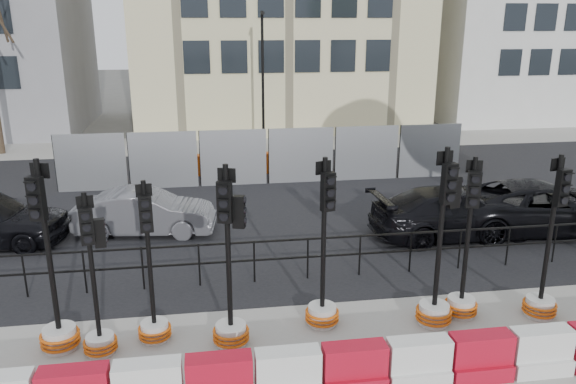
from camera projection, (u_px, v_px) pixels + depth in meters
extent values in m
plane|color=#51514C|center=(318.00, 305.00, 11.55)|extent=(120.00, 120.00, 0.00)
cube|color=black|center=(275.00, 201.00, 18.17)|extent=(40.00, 14.00, 0.03)
cube|color=gray|center=(251.00, 143.00, 26.68)|extent=(40.00, 4.00, 0.02)
cylinder|color=black|center=(25.00, 276.00, 11.69)|extent=(0.04, 0.04, 1.00)
cylinder|color=black|center=(85.00, 273.00, 11.86)|extent=(0.04, 0.04, 1.00)
cylinder|color=black|center=(143.00, 269.00, 12.03)|extent=(0.04, 0.04, 1.00)
cylinder|color=black|center=(199.00, 266.00, 12.20)|extent=(0.04, 0.04, 1.00)
cylinder|color=black|center=(254.00, 262.00, 12.37)|extent=(0.04, 0.04, 1.00)
cylinder|color=black|center=(308.00, 259.00, 12.54)|extent=(0.04, 0.04, 1.00)
cylinder|color=black|center=(360.00, 256.00, 12.71)|extent=(0.04, 0.04, 1.00)
cylinder|color=black|center=(410.00, 253.00, 12.88)|extent=(0.04, 0.04, 1.00)
cylinder|color=black|center=(460.00, 250.00, 13.05)|extent=(0.04, 0.04, 1.00)
cylinder|color=black|center=(508.00, 247.00, 13.22)|extent=(0.04, 0.04, 1.00)
cylinder|color=black|center=(554.00, 244.00, 13.40)|extent=(0.04, 0.04, 1.00)
cube|color=black|center=(308.00, 239.00, 12.40)|extent=(18.00, 0.04, 0.04)
cube|color=black|center=(308.00, 257.00, 12.53)|extent=(18.00, 0.04, 0.04)
cube|color=#95999E|center=(91.00, 163.00, 18.91)|extent=(2.30, 0.05, 2.00)
cylinder|color=black|center=(55.00, 164.00, 18.75)|extent=(0.05, 0.05, 2.00)
cube|color=#95999E|center=(164.00, 160.00, 19.26)|extent=(2.30, 0.05, 2.00)
cylinder|color=black|center=(129.00, 162.00, 19.09)|extent=(0.05, 0.05, 2.00)
cube|color=#95999E|center=(234.00, 158.00, 19.60)|extent=(2.30, 0.05, 2.00)
cylinder|color=black|center=(200.00, 159.00, 19.43)|extent=(0.05, 0.05, 2.00)
cube|color=#95999E|center=(301.00, 156.00, 19.94)|extent=(2.30, 0.05, 2.00)
cylinder|color=black|center=(269.00, 157.00, 19.78)|extent=(0.05, 0.05, 2.00)
cube|color=#95999E|center=(366.00, 153.00, 20.28)|extent=(2.30, 0.05, 2.00)
cylinder|color=black|center=(335.00, 154.00, 20.12)|extent=(0.05, 0.05, 2.00)
cube|color=#95999E|center=(430.00, 151.00, 20.62)|extent=(2.30, 0.05, 2.00)
cylinder|color=black|center=(400.00, 152.00, 20.46)|extent=(0.05, 0.05, 2.00)
cube|color=#E54C0F|center=(156.00, 167.00, 20.79)|extent=(1.00, 0.40, 0.80)
cube|color=#E54C0F|center=(210.00, 165.00, 21.08)|extent=(1.00, 0.40, 0.80)
cube|color=#E54C0F|center=(263.00, 163.00, 21.36)|extent=(1.00, 0.40, 0.80)
cube|color=#E54C0F|center=(315.00, 161.00, 21.65)|extent=(1.00, 0.40, 0.80)
cube|color=#E54C0F|center=(365.00, 159.00, 21.93)|extent=(1.00, 0.40, 0.80)
cube|color=#E54C0F|center=(414.00, 158.00, 22.22)|extent=(1.00, 0.40, 0.80)
cylinder|color=black|center=(263.00, 82.00, 24.92)|extent=(0.12, 0.12, 6.00)
cube|color=black|center=(263.00, 13.00, 23.84)|extent=(0.12, 0.50, 0.12)
cube|color=red|center=(74.00, 384.00, 8.15)|extent=(1.00, 0.35, 0.50)
cube|color=silver|center=(148.00, 378.00, 8.30)|extent=(1.00, 0.35, 0.50)
cube|color=red|center=(219.00, 371.00, 8.45)|extent=(1.00, 0.35, 0.50)
cube|color=silver|center=(288.00, 365.00, 8.60)|extent=(1.00, 0.35, 0.50)
cube|color=red|center=(354.00, 381.00, 8.86)|extent=(1.00, 0.50, 0.30)
cube|color=red|center=(354.00, 359.00, 8.74)|extent=(1.00, 0.35, 0.50)
cube|color=silver|center=(417.00, 375.00, 9.01)|extent=(1.00, 0.50, 0.30)
cube|color=silver|center=(419.00, 354.00, 8.89)|extent=(1.00, 0.35, 0.50)
cube|color=red|center=(478.00, 369.00, 9.16)|extent=(1.00, 0.50, 0.30)
cube|color=red|center=(481.00, 348.00, 9.04)|extent=(1.00, 0.35, 0.50)
cube|color=silver|center=(538.00, 364.00, 9.31)|extent=(1.00, 0.50, 0.30)
cube|color=silver|center=(541.00, 343.00, 9.19)|extent=(1.00, 0.35, 0.50)
cylinder|color=#B8B7B3|center=(60.00, 338.00, 9.95)|extent=(0.57, 0.57, 0.42)
torus|color=#C9500A|center=(61.00, 342.00, 9.97)|extent=(0.69, 0.69, 0.05)
torus|color=#C9500A|center=(60.00, 338.00, 9.95)|extent=(0.69, 0.69, 0.05)
torus|color=#C9500A|center=(60.00, 334.00, 9.92)|extent=(0.69, 0.69, 0.05)
cylinder|color=black|center=(48.00, 250.00, 9.45)|extent=(0.10, 0.10, 3.17)
cube|color=black|center=(37.00, 199.00, 9.05)|extent=(0.28, 0.21, 0.74)
cylinder|color=black|center=(36.00, 214.00, 9.04)|extent=(0.17, 0.10, 0.16)
cylinder|color=black|center=(34.00, 200.00, 8.97)|extent=(0.17, 0.10, 0.16)
cylinder|color=black|center=(32.00, 186.00, 8.90)|extent=(0.17, 0.10, 0.16)
cube|color=black|center=(40.00, 170.00, 9.11)|extent=(0.31, 0.12, 0.25)
cylinder|color=#B8B7B3|center=(101.00, 344.00, 9.82)|extent=(0.49, 0.49, 0.36)
torus|color=#C9500A|center=(101.00, 348.00, 9.84)|extent=(0.58, 0.58, 0.04)
torus|color=#C9500A|center=(101.00, 344.00, 9.82)|extent=(0.58, 0.58, 0.04)
torus|color=#C9500A|center=(100.00, 341.00, 9.80)|extent=(0.58, 0.58, 0.04)
cylinder|color=black|center=(92.00, 269.00, 9.39)|extent=(0.08, 0.08, 2.70)
cube|color=black|center=(87.00, 226.00, 9.06)|extent=(0.23, 0.16, 0.63)
cylinder|color=black|center=(88.00, 239.00, 9.05)|extent=(0.14, 0.06, 0.13)
cylinder|color=black|center=(87.00, 228.00, 8.99)|extent=(0.14, 0.06, 0.13)
cylinder|color=black|center=(85.00, 216.00, 8.94)|extent=(0.14, 0.06, 0.13)
cube|color=black|center=(85.00, 202.00, 9.10)|extent=(0.27, 0.07, 0.22)
cube|color=black|center=(100.00, 233.00, 9.26)|extent=(0.20, 0.14, 0.49)
cylinder|color=#B8B7B3|center=(155.00, 331.00, 10.22)|extent=(0.50, 0.50, 0.37)
torus|color=#C9500A|center=(155.00, 335.00, 10.24)|extent=(0.60, 0.60, 0.05)
torus|color=#C9500A|center=(155.00, 331.00, 10.22)|extent=(0.60, 0.60, 0.05)
torus|color=#C9500A|center=(155.00, 328.00, 10.20)|extent=(0.60, 0.60, 0.05)
cylinder|color=black|center=(149.00, 257.00, 9.79)|extent=(0.08, 0.08, 2.77)
cube|color=black|center=(146.00, 214.00, 9.45)|extent=(0.24, 0.16, 0.65)
cylinder|color=black|center=(147.00, 227.00, 9.44)|extent=(0.14, 0.06, 0.14)
cylinder|color=black|center=(146.00, 215.00, 9.38)|extent=(0.14, 0.06, 0.14)
cylinder|color=black|center=(145.00, 204.00, 9.32)|extent=(0.14, 0.06, 0.14)
cube|color=black|center=(144.00, 190.00, 9.49)|extent=(0.28, 0.06, 0.22)
cylinder|color=#B8B7B3|center=(231.00, 334.00, 10.08)|extent=(0.55, 0.55, 0.41)
torus|color=#C9500A|center=(231.00, 338.00, 10.11)|extent=(0.66, 0.66, 0.05)
torus|color=#C9500A|center=(231.00, 334.00, 10.08)|extent=(0.66, 0.66, 0.05)
torus|color=#C9500A|center=(231.00, 330.00, 10.06)|extent=(0.66, 0.66, 0.05)
cylinder|color=black|center=(228.00, 251.00, 9.61)|extent=(0.09, 0.09, 3.05)
cube|color=black|center=(225.00, 202.00, 9.22)|extent=(0.27, 0.21, 0.71)
cylinder|color=black|center=(224.00, 216.00, 9.21)|extent=(0.16, 0.09, 0.15)
cylinder|color=black|center=(223.00, 204.00, 9.14)|extent=(0.16, 0.09, 0.15)
cylinder|color=black|center=(223.00, 190.00, 9.08)|extent=(0.16, 0.09, 0.15)
cube|color=black|center=(227.00, 175.00, 9.28)|extent=(0.30, 0.12, 0.24)
cube|color=black|center=(239.00, 212.00, 9.37)|extent=(0.23, 0.18, 0.56)
cylinder|color=#B8B7B3|center=(322.00, 315.00, 10.74)|extent=(0.54, 0.54, 0.40)
torus|color=#C9500A|center=(322.00, 319.00, 10.77)|extent=(0.65, 0.65, 0.05)
torus|color=#C9500A|center=(322.00, 315.00, 10.74)|extent=(0.65, 0.65, 0.05)
torus|color=#C9500A|center=(322.00, 311.00, 10.72)|extent=(0.65, 0.65, 0.05)
cylinder|color=black|center=(324.00, 237.00, 10.27)|extent=(0.09, 0.09, 3.01)
cube|color=black|center=(328.00, 192.00, 9.91)|extent=(0.27, 0.21, 0.70)
cylinder|color=black|center=(330.00, 205.00, 9.90)|extent=(0.16, 0.09, 0.15)
cylinder|color=black|center=(330.00, 193.00, 9.84)|extent=(0.16, 0.09, 0.15)
cylinder|color=black|center=(331.00, 181.00, 9.77)|extent=(0.16, 0.09, 0.15)
cube|color=black|center=(323.00, 168.00, 9.94)|extent=(0.30, 0.12, 0.24)
cylinder|color=#B8B7B3|center=(434.00, 314.00, 10.77)|extent=(0.57, 0.57, 0.42)
torus|color=#C9500A|center=(433.00, 318.00, 10.79)|extent=(0.69, 0.69, 0.05)
torus|color=#C9500A|center=(434.00, 314.00, 10.77)|extent=(0.69, 0.69, 0.05)
torus|color=#C9500A|center=(434.00, 310.00, 10.74)|extent=(0.69, 0.69, 0.05)
cylinder|color=black|center=(441.00, 232.00, 10.27)|extent=(0.10, 0.10, 3.17)
cube|color=black|center=(449.00, 184.00, 9.87)|extent=(0.27, 0.19, 0.74)
cylinder|color=black|center=(450.00, 198.00, 9.87)|extent=(0.17, 0.08, 0.16)
cylinder|color=black|center=(452.00, 185.00, 9.80)|extent=(0.17, 0.08, 0.16)
cylinder|color=black|center=(453.00, 172.00, 9.73)|extent=(0.17, 0.08, 0.16)
cube|color=black|center=(445.00, 158.00, 9.92)|extent=(0.32, 0.08, 0.25)
cube|color=black|center=(454.00, 192.00, 10.11)|extent=(0.23, 0.17, 0.58)
cylinder|color=#B8B7B3|center=(461.00, 307.00, 11.07)|extent=(0.53, 0.53, 0.39)
torus|color=#C9500A|center=(460.00, 310.00, 11.09)|extent=(0.64, 0.64, 0.05)
torus|color=#C9500A|center=(461.00, 307.00, 11.07)|extent=(0.64, 0.64, 0.05)
torus|color=#C9500A|center=(461.00, 303.00, 11.05)|extent=(0.64, 0.64, 0.05)
cylinder|color=black|center=(468.00, 232.00, 10.61)|extent=(0.09, 0.09, 2.95)
cube|color=black|center=(474.00, 189.00, 10.24)|extent=(0.27, 0.20, 0.69)
cylinder|color=black|center=(473.00, 202.00, 10.23)|extent=(0.16, 0.09, 0.15)
cylinder|color=black|center=(474.00, 191.00, 10.16)|extent=(0.16, 0.09, 0.15)
cylinder|color=black|center=(475.00, 179.00, 10.10)|extent=(0.16, 0.09, 0.15)
cube|color=black|center=(474.00, 166.00, 10.29)|extent=(0.29, 0.12, 0.24)
cylinder|color=#B8B7B3|center=(539.00, 307.00, 11.05)|extent=(0.54, 0.54, 0.40)
torus|color=#C9500A|center=(539.00, 311.00, 11.07)|extent=(0.65, 0.65, 0.05)
torus|color=#C9500A|center=(539.00, 307.00, 11.05)|extent=(0.65, 0.65, 0.05)
torus|color=#C9500A|center=(540.00, 303.00, 11.03)|extent=(0.65, 0.65, 0.05)
cylinder|color=black|center=(550.00, 231.00, 10.58)|extent=(0.09, 0.09, 2.99)
cube|color=black|center=(562.00, 188.00, 10.21)|extent=(0.26, 0.18, 0.70)
cylinder|color=black|center=(564.00, 200.00, 10.21)|extent=(0.16, 0.08, 0.15)
cylinder|color=black|center=(566.00, 189.00, 10.14)|extent=(0.16, 0.08, 0.15)
cylinder|color=black|center=(567.00, 177.00, 10.08)|extent=(0.16, 0.08, 0.15)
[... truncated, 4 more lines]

